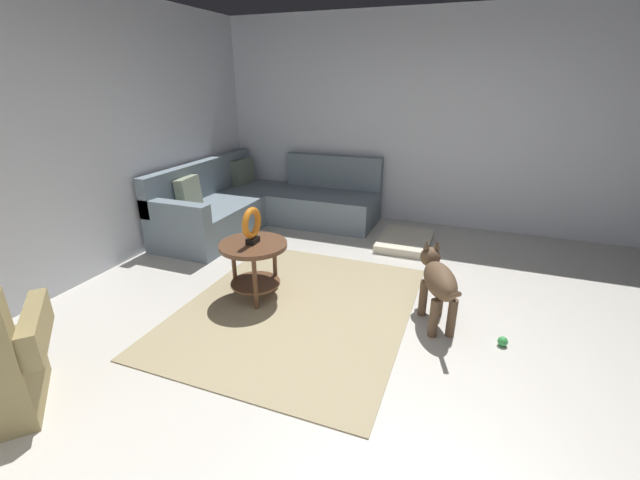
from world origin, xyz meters
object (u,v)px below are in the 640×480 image
at_px(dog_bed_mat, 405,241).
at_px(sectional_couch, 263,205).
at_px(side_table, 254,256).
at_px(torus_sculpture, 252,225).
at_px(dog, 438,281).
at_px(dog_toy_ball, 503,341).

bearing_deg(dog_bed_mat, sectional_couch, 89.84).
relative_size(side_table, torus_sculpture, 1.84).
distance_m(side_table, torus_sculpture, 0.29).
height_order(torus_sculpture, dog_bed_mat, torus_sculpture).
distance_m(dog_bed_mat, dog, 1.73).
distance_m(torus_sculpture, dog, 1.62).
bearing_deg(dog_bed_mat, dog, -161.98).
xyz_separation_m(sectional_couch, dog, (-1.62, -2.47, 0.09)).
distance_m(sectional_couch, torus_sculpture, 2.04).
distance_m(torus_sculpture, dog_toy_ball, 2.21).
bearing_deg(side_table, sectional_couch, 26.38).
relative_size(sectional_couch, torus_sculpture, 6.90).
relative_size(sectional_couch, dog_bed_mat, 2.81).
bearing_deg(torus_sculpture, sectional_couch, 26.38).
height_order(sectional_couch, dog, sectional_couch).
xyz_separation_m(side_table, dog_bed_mat, (1.79, -1.05, -0.37)).
xyz_separation_m(side_table, dog_toy_ball, (0.02, -2.11, -0.38)).
bearing_deg(sectional_couch, side_table, -153.62).
bearing_deg(side_table, dog, -83.91).
height_order(dog, dog_toy_ball, dog).
height_order(sectional_couch, side_table, sectional_couch).
relative_size(sectional_couch, dog_toy_ball, 30.25).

